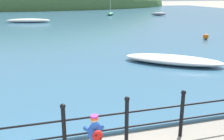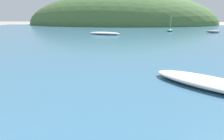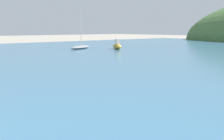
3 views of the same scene
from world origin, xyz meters
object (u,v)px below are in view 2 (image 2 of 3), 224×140
boat_white_sailboat (213,32)px  boat_far_left (170,30)px  boat_nearest_quay (104,33)px  boat_red_dinghy (210,83)px

boat_white_sailboat → boat_far_left: size_ratio=0.74×
boat_white_sailboat → boat_far_left: (-6.75, 2.95, 0.00)m
boat_nearest_quay → boat_red_dinghy: bearing=-71.4°
boat_nearest_quay → boat_far_left: boat_far_left is taller
boat_red_dinghy → boat_far_left: bearing=80.2°
boat_white_sailboat → boat_red_dinghy: (-11.72, -25.85, -0.03)m
boat_white_sailboat → boat_nearest_quay: 19.40m
boat_nearest_quay → boat_far_left: bearing=32.6°
boat_far_left → boat_red_dinghy: bearing=-99.8°
boat_white_sailboat → boat_red_dinghy: size_ratio=0.50×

